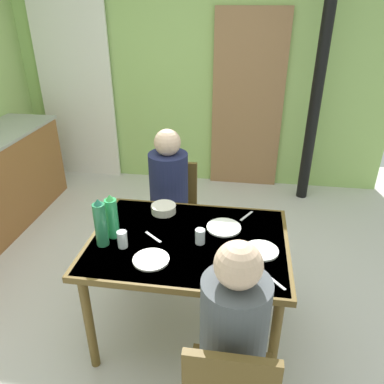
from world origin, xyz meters
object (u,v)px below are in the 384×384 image
object	(u,v)px
person_near_diner	(234,324)
person_far_diner	(168,185)
chair_far_diner	(173,208)
water_bottle_green_near	(112,217)
serving_bowl_center	(164,209)
dining_table	(188,250)
water_bottle_green_far	(101,224)

from	to	relation	value
person_near_diner	person_far_diner	size ratio (longest dim) A/B	1.00
chair_far_diner	water_bottle_green_near	bearing A→B (deg)	76.39
serving_bowl_center	water_bottle_green_near	bearing A→B (deg)	-126.29
water_bottle_green_near	serving_bowl_center	bearing A→B (deg)	53.71
chair_far_diner	serving_bowl_center	bearing A→B (deg)	94.84
dining_table	water_bottle_green_near	bearing A→B (deg)	-176.23
person_near_diner	water_bottle_green_far	distance (m)	0.98
dining_table	water_bottle_green_far	distance (m)	0.56
dining_table	chair_far_diner	world-z (taller)	chair_far_diner
chair_far_diner	water_bottle_green_far	xyz separation A→B (m)	(-0.24, -0.92, 0.40)
person_near_diner	water_bottle_green_far	world-z (taller)	person_near_diner
dining_table	serving_bowl_center	distance (m)	0.39
chair_far_diner	person_far_diner	world-z (taller)	person_far_diner
chair_far_diner	water_bottle_green_near	size ratio (longest dim) A/B	3.01
person_near_diner	person_far_diner	xyz separation A→B (m)	(-0.57, 1.32, 0.00)
water_bottle_green_near	water_bottle_green_far	distance (m)	0.10
serving_bowl_center	chair_far_diner	bearing A→B (deg)	94.84
dining_table	person_far_diner	xyz separation A→B (m)	(-0.26, 0.66, 0.11)
serving_bowl_center	dining_table	bearing A→B (deg)	-53.79
dining_table	water_bottle_green_far	size ratio (longest dim) A/B	3.93
person_far_diner	person_near_diner	bearing A→B (deg)	113.38
person_near_diner	person_far_diner	world-z (taller)	same
water_bottle_green_near	water_bottle_green_far	size ratio (longest dim) A/B	0.94
water_bottle_green_far	person_near_diner	bearing A→B (deg)	-33.61
chair_far_diner	water_bottle_green_far	size ratio (longest dim) A/B	2.82
dining_table	water_bottle_green_near	size ratio (longest dim) A/B	4.19
chair_far_diner	dining_table	bearing A→B (deg)	108.17
dining_table	person_near_diner	world-z (taller)	person_near_diner
person_near_diner	dining_table	bearing A→B (deg)	115.11
dining_table	serving_bowl_center	bearing A→B (deg)	126.21
person_far_diner	serving_bowl_center	distance (m)	0.36
person_near_diner	water_bottle_green_far	xyz separation A→B (m)	(-0.81, 0.54, 0.11)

